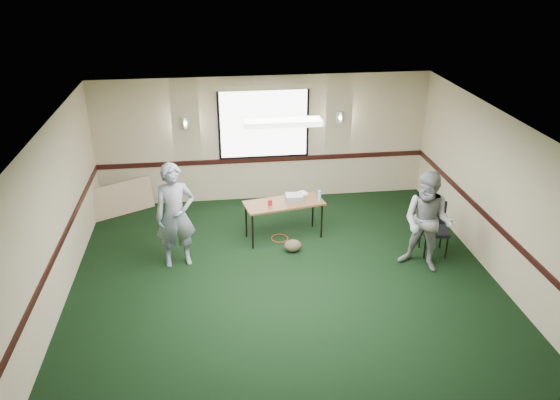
{
  "coord_description": "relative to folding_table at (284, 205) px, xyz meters",
  "views": [
    {
      "loc": [
        -1.05,
        -6.9,
        5.1
      ],
      "look_at": [
        0.0,
        1.3,
        1.2
      ],
      "focal_mm": 35.0,
      "sensor_mm": 36.0,
      "label": 1
    }
  ],
  "objects": [
    {
      "name": "duffel_bag",
      "position": [
        0.09,
        -0.56,
        -0.57
      ],
      "size": [
        0.39,
        0.35,
        0.23
      ],
      "primitive_type": "ellipsoid",
      "rotation": [
        0.0,
        0.0,
        0.39
      ],
      "color": "#494529",
      "rests_on": "ground"
    },
    {
      "name": "folding_table",
      "position": [
        0.0,
        0.0,
        0.0
      ],
      "size": [
        1.55,
        0.85,
        0.73
      ],
      "rotation": [
        0.0,
        0.0,
        0.19
      ],
      "color": "#523417",
      "rests_on": "ground"
    },
    {
      "name": "water_bottle",
      "position": [
        0.67,
        -0.01,
        0.15
      ],
      "size": [
        0.06,
        0.06,
        0.2
      ],
      "primitive_type": "cylinder",
      "color": "#95BAF3",
      "rests_on": "folding_table"
    },
    {
      "name": "ground",
      "position": [
        -0.19,
        -2.17,
        -0.68
      ],
      "size": [
        8.0,
        8.0,
        0.0
      ],
      "primitive_type": "plane",
      "color": "black",
      "rests_on": "ground"
    },
    {
      "name": "game_console",
      "position": [
        0.37,
        0.27,
        0.08
      ],
      "size": [
        0.25,
        0.24,
        0.05
      ],
      "primitive_type": "cube",
      "rotation": [
        0.0,
        0.0,
        0.48
      ],
      "color": "white",
      "rests_on": "folding_table"
    },
    {
      "name": "red_cup",
      "position": [
        -0.27,
        -0.1,
        0.11
      ],
      "size": [
        0.08,
        0.08,
        0.12
      ],
      "primitive_type": "cylinder",
      "color": "red",
      "rests_on": "folding_table"
    },
    {
      "name": "cable_coil",
      "position": [
        -0.09,
        -0.06,
        -0.67
      ],
      "size": [
        0.41,
        0.41,
        0.02
      ],
      "primitive_type": "torus",
      "rotation": [
        0.0,
        0.0,
        0.3
      ],
      "color": "red",
      "rests_on": "ground"
    },
    {
      "name": "projector",
      "position": [
        0.2,
        0.08,
        0.11
      ],
      "size": [
        0.33,
        0.28,
        0.1
      ],
      "primitive_type": "cube",
      "rotation": [
        0.0,
        0.0,
        -0.06
      ],
      "color": "gray",
      "rests_on": "folding_table"
    },
    {
      "name": "room_shell",
      "position": [
        -0.19,
        -0.05,
        0.9
      ],
      "size": [
        8.0,
        8.02,
        8.0
      ],
      "color": "#C4B38D",
      "rests_on": "ground"
    },
    {
      "name": "person_right",
      "position": [
        2.23,
        -1.38,
        0.2
      ],
      "size": [
        1.09,
        1.05,
        1.77
      ],
      "primitive_type": "imported",
      "rotation": [
        0.0,
        0.0,
        -0.65
      ],
      "color": "#7C97C2",
      "rests_on": "ground"
    },
    {
      "name": "conference_chair",
      "position": [
        2.6,
        -0.84,
        -0.14
      ],
      "size": [
        0.51,
        0.53,
        0.93
      ],
      "rotation": [
        0.0,
        0.0,
        -0.13
      ],
      "color": "black",
      "rests_on": "ground"
    },
    {
      "name": "folded_table",
      "position": [
        -3.19,
        1.43,
        -0.34
      ],
      "size": [
        1.25,
        0.8,
        0.67
      ],
      "primitive_type": "cube",
      "rotation": [
        -0.21,
        0.0,
        0.5
      ],
      "color": "tan",
      "rests_on": "ground"
    },
    {
      "name": "person_left",
      "position": [
        -1.95,
        -0.7,
        0.25
      ],
      "size": [
        0.75,
        0.56,
        1.86
      ],
      "primitive_type": "imported",
      "rotation": [
        0.0,
        0.0,
        0.18
      ],
      "color": "#3C5985",
      "rests_on": "ground"
    }
  ]
}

